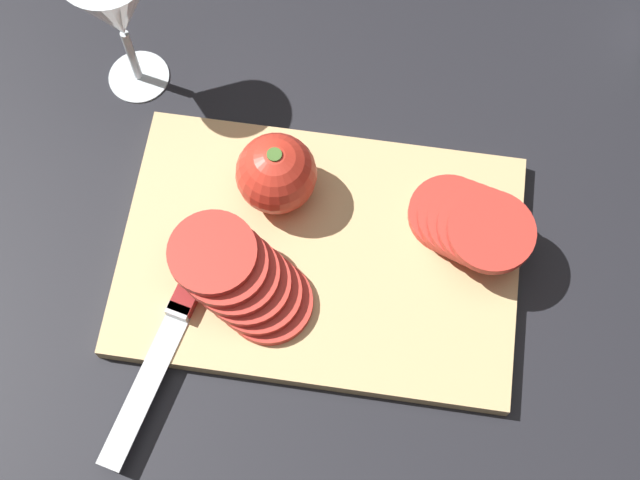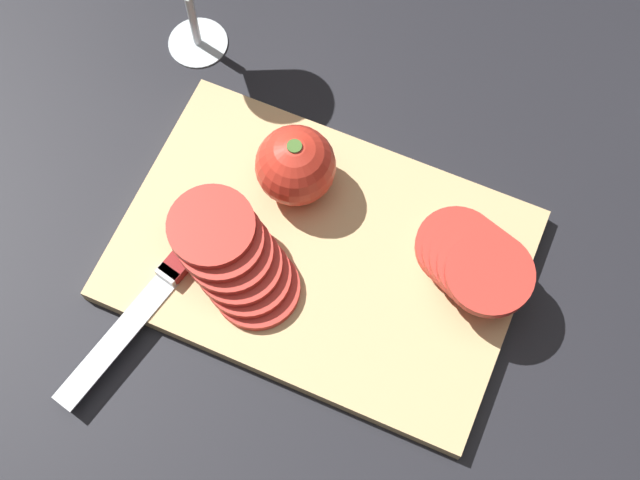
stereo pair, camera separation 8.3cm
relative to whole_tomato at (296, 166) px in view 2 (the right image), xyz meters
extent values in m
plane|color=black|center=(-0.08, 0.09, -0.06)|extent=(3.00, 3.00, 0.00)
cube|color=tan|center=(-0.05, 0.06, -0.05)|extent=(0.39, 0.26, 0.02)
cylinder|color=silver|center=(0.17, -0.12, -0.06)|extent=(0.07, 0.07, 0.00)
cylinder|color=silver|center=(0.17, -0.12, -0.02)|extent=(0.01, 0.01, 0.08)
sphere|color=red|center=(0.00, 0.00, 0.00)|extent=(0.08, 0.08, 0.08)
cylinder|color=#47702D|center=(0.00, 0.00, 0.04)|extent=(0.01, 0.01, 0.01)
cube|color=silver|center=(0.09, 0.21, -0.04)|extent=(0.06, 0.15, 0.00)
cube|color=silver|center=(0.07, 0.14, -0.03)|extent=(0.02, 0.02, 0.01)
cube|color=maroon|center=(0.06, 0.09, -0.03)|extent=(0.04, 0.10, 0.01)
cylinder|color=red|center=(-0.01, 0.12, -0.03)|extent=(0.08, 0.08, 0.01)
cylinder|color=red|center=(0.00, 0.11, -0.03)|extent=(0.08, 0.08, 0.01)
cylinder|color=red|center=(0.01, 0.11, -0.02)|extent=(0.08, 0.08, 0.01)
cylinder|color=red|center=(0.02, 0.10, -0.01)|extent=(0.08, 0.08, 0.01)
cylinder|color=red|center=(0.03, 0.10, 0.00)|extent=(0.08, 0.08, 0.01)
cylinder|color=red|center=(0.04, 0.10, 0.01)|extent=(0.08, 0.08, 0.01)
cylinder|color=red|center=(-0.17, 0.00, -0.03)|extent=(0.08, 0.08, 0.01)
cylinder|color=red|center=(-0.18, 0.01, -0.03)|extent=(0.08, 0.08, 0.01)
cylinder|color=red|center=(-0.19, 0.02, -0.02)|extent=(0.08, 0.08, 0.01)
cylinder|color=red|center=(-0.20, 0.02, -0.01)|extent=(0.08, 0.08, 0.01)
cylinder|color=red|center=(-0.21, 0.03, 0.00)|extent=(0.08, 0.08, 0.01)
camera|label=1|loc=(-0.10, 0.37, 0.76)|focal=50.00mm
camera|label=2|loc=(-0.18, 0.35, 0.76)|focal=50.00mm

